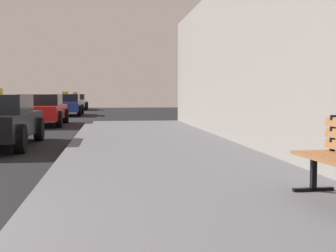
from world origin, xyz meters
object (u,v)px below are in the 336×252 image
car_white (75,102)px  car_red (40,110)px  car_yellow (75,101)px  car_blue (65,105)px

car_white → car_red: bearing=89.6°
car_red → car_white: bearing=-90.4°
car_white → car_yellow: 6.46m
car_white → car_yellow: size_ratio=0.96×
car_blue → car_white: bearing=-89.4°
car_blue → car_white: same height
car_blue → car_yellow: (-0.53, 16.12, -0.00)m
car_red → car_blue: bearing=-91.5°
car_white → car_yellow: car_white is taller
car_red → car_white: car_white is taller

